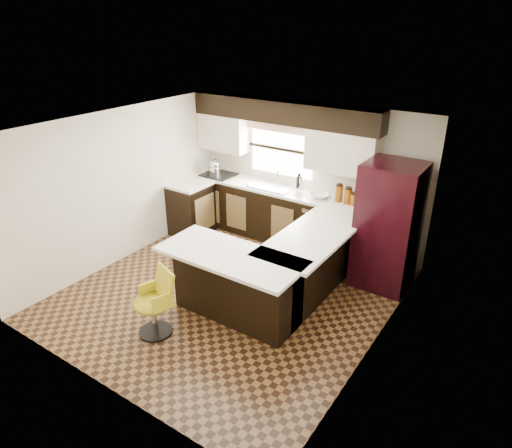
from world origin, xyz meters
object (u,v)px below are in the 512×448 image
Objects in this scene: refrigerator at (388,226)px; bar_chair at (153,304)px; peninsula_long at (308,265)px; peninsula_return at (237,285)px.

bar_chair is at bearing -125.17° from refrigerator.
peninsula_long is 2.26× the size of bar_chair.
refrigerator reaches higher than peninsula_long.
bar_chair is (-1.15, -1.87, -0.02)m from peninsula_long.
peninsula_return is at bearing -118.30° from peninsula_long.
refrigerator is 3.40m from bar_chair.
bar_chair is (-1.94, -2.75, -0.49)m from refrigerator.
peninsula_long is at bearing 61.70° from peninsula_return.
peninsula_long is at bearing 78.77° from bar_chair.
refrigerator reaches higher than peninsula_return.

